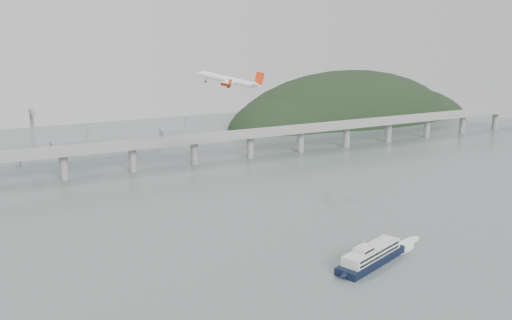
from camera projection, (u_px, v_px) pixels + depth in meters
ground at (310, 259)px, 253.54m from camera, size 900.00×900.00×0.00m
bridge at (169, 145)px, 421.63m from camera, size 800.00×22.00×23.90m
headland at (356, 134)px, 672.63m from camera, size 365.00×155.00×156.00m
ferry at (371, 256)px, 247.22m from camera, size 69.67×31.10×13.66m
airliner at (230, 80)px, 328.48m from camera, size 37.52×35.56×12.18m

